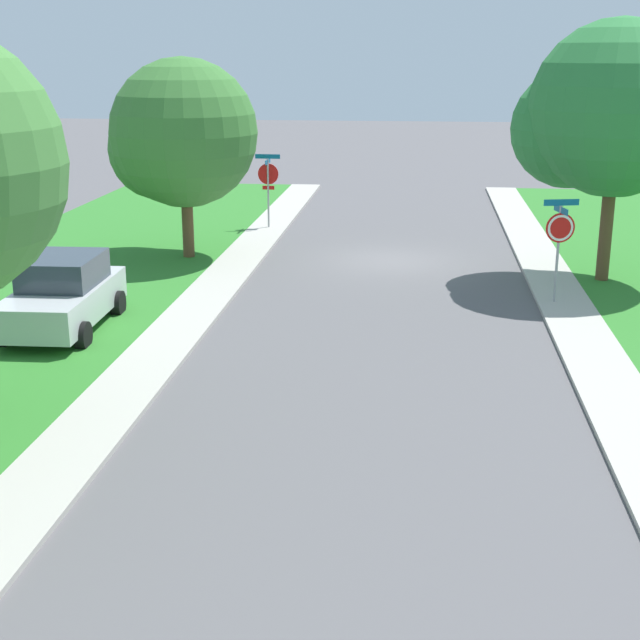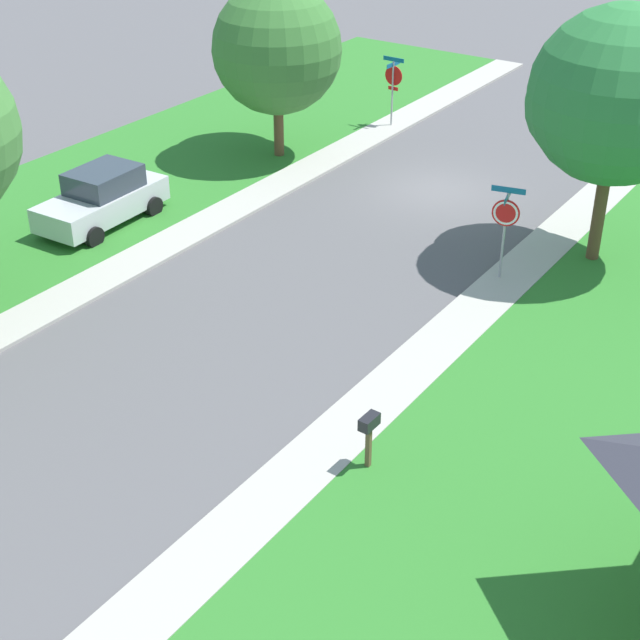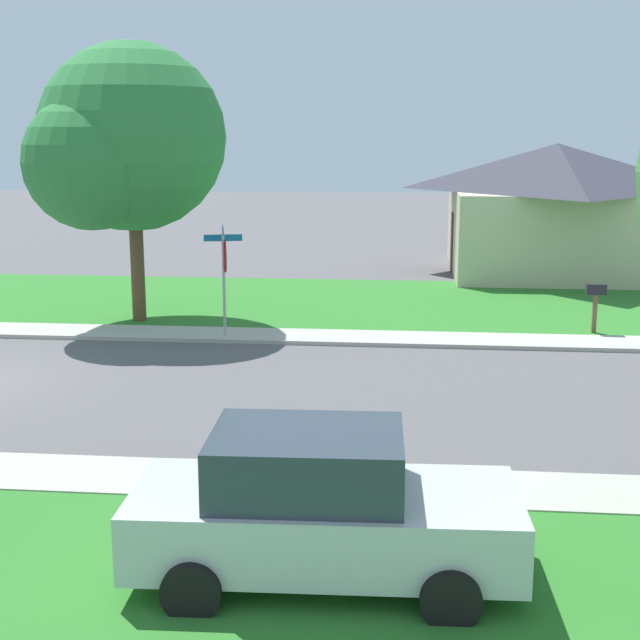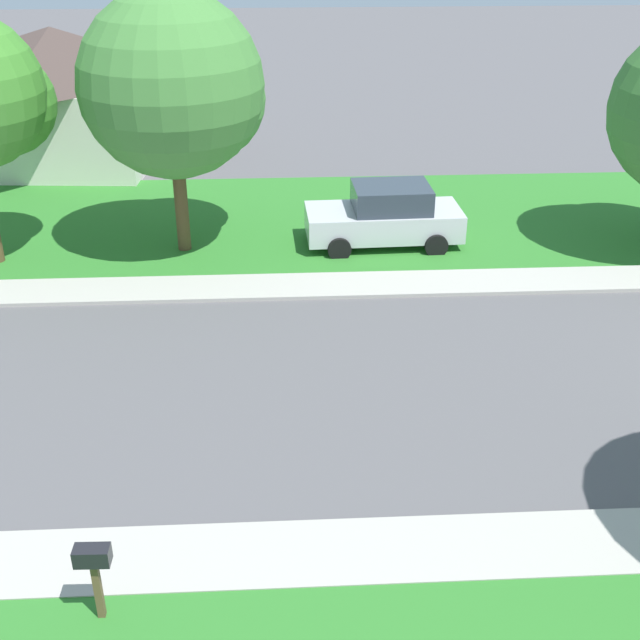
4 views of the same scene
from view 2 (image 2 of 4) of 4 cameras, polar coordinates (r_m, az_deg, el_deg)
name	(u,v)px [view 2 (image 2 of 4)]	position (r m, az deg, el deg)	size (l,w,h in m)	color
ground_plane	(438,191)	(32.46, 7.15, 7.71)	(120.00, 120.00, 0.00)	#565456
sidewalk_east	(75,293)	(26.49, -14.55, 1.57)	(1.40, 56.00, 0.10)	#ADA89E
sidewalk_west	(370,408)	(21.18, 3.02, -5.31)	(1.40, 56.00, 0.10)	#ADA89E
lawn_west	(571,486)	(19.71, 14.89, -9.67)	(8.00, 56.00, 0.08)	#2D7528
stop_sign_near_corner	(393,80)	(37.91, 4.43, 14.20)	(0.92, 0.92, 2.77)	#9E9EA3
stop_sign_far_corner	(505,218)	(26.07, 11.10, 6.04)	(0.90, 0.90, 2.77)	#9E9EA3
car_silver_across_road	(102,198)	(30.21, -12.97, 7.19)	(2.16, 4.36, 1.76)	silver
tree_sidewalk_far	(274,51)	(34.42, -2.79, 15.90)	(4.88, 4.54, 6.22)	brown
tree_across_left	(609,98)	(27.19, 17.03, 12.65)	(5.16, 4.80, 7.26)	brown
mailbox	(369,429)	(18.96, 2.97, -6.56)	(0.25, 0.49, 1.31)	brown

